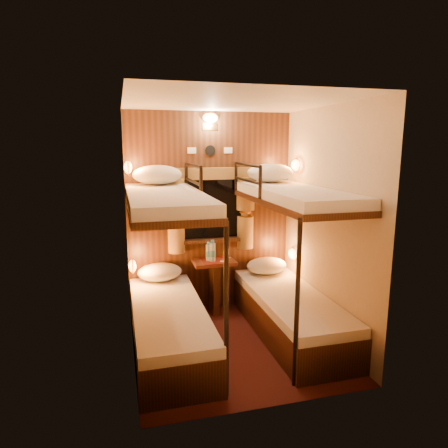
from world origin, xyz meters
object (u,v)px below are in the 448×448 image
object	(u,v)px
bunk_left	(168,296)
table	(214,279)
bunk_right	(290,284)
bottle_left	(208,253)
bottle_right	(212,252)

from	to	relation	value
bunk_left	table	size ratio (longest dim) A/B	2.90
bunk_left	bunk_right	xyz separation A→B (m)	(1.30, 0.00, 0.00)
bottle_left	bottle_right	size ratio (longest dim) A/B	0.89
bunk_left	bunk_right	distance (m)	1.30
bunk_left	bottle_right	size ratio (longest dim) A/B	7.24
bunk_right	bottle_left	size ratio (longest dim) A/B	8.11
bunk_right	table	bearing A→B (deg)	129.67
bunk_left	table	xyz separation A→B (m)	(0.65, 0.78, -0.14)
bunk_left	bottle_left	distance (m)	0.99
bunk_left	bottle_right	distance (m)	0.99
table	bottle_right	xyz separation A→B (m)	(-0.03, -0.04, 0.35)
bunk_left	table	distance (m)	1.02
bunk_right	bottle_right	size ratio (longest dim) A/B	7.24
bunk_left	bottle_right	world-z (taller)	bunk_left
bunk_right	bottle_left	world-z (taller)	bunk_right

